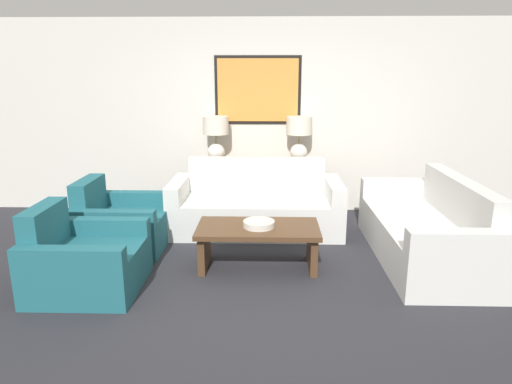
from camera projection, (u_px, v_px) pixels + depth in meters
The scene contains 11 objects.
ground_plane at pixel (252, 284), 4.31m from camera, with size 20.00×20.00×0.00m, color #28282D.
back_wall at pixel (258, 117), 6.38m from camera, with size 8.19×0.12×2.65m.
console_table at pixel (257, 188), 6.35m from camera, with size 1.62×0.39×0.74m.
table_lamp_left at pixel (216, 134), 6.18m from camera, with size 0.35×0.35×0.63m.
table_lamp_right at pixel (299, 135), 6.15m from camera, with size 0.35×0.35×0.63m.
couch_by_back_wall at pixel (256, 207), 5.73m from camera, with size 2.10×0.92×0.87m.
couch_by_side at pixel (426, 232), 4.84m from camera, with size 0.92×2.10×0.87m.
coffee_table at pixel (258, 237), 4.60m from camera, with size 1.23×0.63×0.44m.
decorative_bowl at pixel (259, 224), 4.55m from camera, with size 0.32×0.32×0.06m.
armchair_near_back_wall at pixel (120, 225), 5.16m from camera, with size 0.93×0.92×0.79m.
armchair_near_camera at pixel (84, 261), 4.16m from camera, with size 0.93×0.92×0.79m.
Camera 1 is at (0.15, -3.94, 1.93)m, focal length 32.00 mm.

